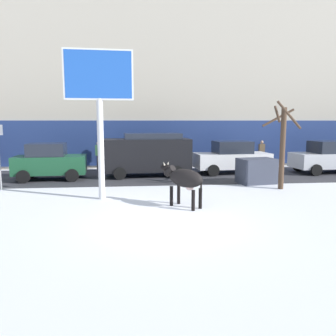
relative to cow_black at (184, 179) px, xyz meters
name	(u,v)px	position (x,y,z in m)	size (l,w,h in m)	color
ground_plane	(166,224)	(-0.80, -1.87, -0.99)	(120.00, 120.00, 0.00)	white
road_strip	(152,176)	(-0.80, 6.65, -0.99)	(60.00, 5.60, 0.01)	#333338
building_facade	(147,70)	(-0.80, 12.87, 5.49)	(44.00, 6.10, 13.00)	#BCB29E
cow_black	(184,179)	(0.00, 0.00, 0.00)	(1.57, 1.69, 1.54)	black
billboard	(99,84)	(-2.97, 1.46, 3.32)	(2.53, 0.34, 5.56)	silver
car_darkgreen_hatchback	(50,162)	(-6.02, 6.06, -0.07)	(3.61, 2.12, 1.86)	#194C2D
car_black_van	(147,153)	(-1.03, 6.72, 0.25)	(4.72, 2.37, 2.32)	black
car_white_sedan	(232,157)	(3.80, 7.21, -0.09)	(4.31, 2.21, 1.84)	white
car_silver_sedan	(329,157)	(9.41, 6.82, -0.09)	(4.31, 2.21, 1.84)	#B7BABF
pedestrian_near_billboard	(98,155)	(-3.94, 9.34, -0.11)	(0.36, 0.24, 1.73)	#282833
pedestrian_far_left	(261,154)	(6.37, 9.34, -0.11)	(0.36, 0.24, 1.73)	#282833
bare_tree_left_lot	(282,143)	(4.69, 2.67, 1.04)	(1.43, 1.37, 3.81)	#4C3828
dumpster	(256,171)	(4.09, 4.06, -0.39)	(1.70, 1.10, 1.20)	#383D4C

